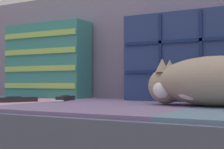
# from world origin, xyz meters

# --- Properties ---
(sofa_backrest) EXTENTS (1.78, 0.14, 0.51)m
(sofa_backrest) POSITION_xyz_m (0.00, 0.48, 0.65)
(sofa_backrest) COLOR slate
(sofa_backrest) RESTS_ON couch
(throw_pillow_quilted) EXTENTS (0.48, 0.14, 0.35)m
(throw_pillow_quilted) POSITION_xyz_m (0.36, 0.33, 0.57)
(throw_pillow_quilted) COLOR navy
(throw_pillow_quilted) RESTS_ON couch
(throw_pillow_striped) EXTENTS (0.44, 0.14, 0.36)m
(throw_pillow_striped) POSITION_xyz_m (-0.33, 0.33, 0.58)
(throw_pillow_striped) COLOR #337A70
(throw_pillow_striped) RESTS_ON couch
(sleeping_cat) EXTENTS (0.47, 0.23, 0.15)m
(sleeping_cat) POSITION_xyz_m (0.51, 0.09, 0.47)
(sleeping_cat) COLOR gray
(sleeping_cat) RESTS_ON couch
(game_remote_near) EXTENTS (0.10, 0.19, 0.02)m
(game_remote_near) POSITION_xyz_m (-0.08, 0.14, 0.41)
(game_remote_near) COLOR black
(game_remote_near) RESTS_ON couch
(game_remote_far) EXTENTS (0.13, 0.20, 0.02)m
(game_remote_far) POSITION_xyz_m (-0.18, -0.03, 0.41)
(game_remote_far) COLOR black
(game_remote_far) RESTS_ON couch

